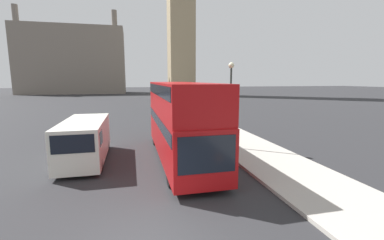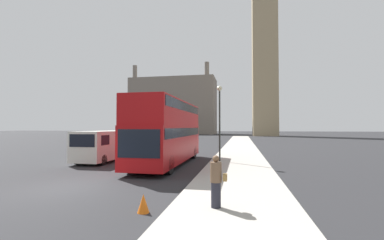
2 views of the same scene
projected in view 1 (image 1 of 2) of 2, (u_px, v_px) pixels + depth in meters
The scene contains 5 objects.
sidewalk_strip at pixel (358, 211), 8.65m from camera, with size 3.98×120.00×0.15m.
building_block_distant at pixel (74, 61), 82.43m from camera, with size 31.50×13.33×25.30m.
red_double_decker_bus at pixel (180, 117), 14.16m from camera, with size 2.53×10.35×4.28m.
white_van at pixel (85, 140), 13.86m from camera, with size 2.14×5.85×2.26m.
street_lamp at pixel (231, 92), 15.90m from camera, with size 0.36×0.36×5.34m.
Camera 1 is at (-0.33, -6.56, 4.44)m, focal length 24.00 mm.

